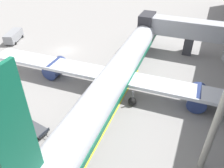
% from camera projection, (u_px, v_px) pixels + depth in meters
% --- Properties ---
extents(ground_plane, '(500.00, 500.00, 0.00)m').
position_uv_depth(ground_plane, '(65.00, 51.00, 42.21)').
color(ground_plane, gray).
extents(jet_bridge, '(19.91, 4.90, 6.48)m').
position_uv_depth(jet_bridge, '(203.00, 35.00, 38.60)').
color(jet_bridge, '#A8AAB2').
rests_on(jet_bridge, ground_plane).
extents(airplane, '(41.76, 45.32, 13.53)m').
position_uv_depth(airplane, '(121.00, 69.00, 30.73)').
color(airplane, silver).
rests_on(airplane, ground_plane).
extents(service_van, '(3.75, 5.84, 1.96)m').
position_uv_depth(service_van, '(14.00, 36.00, 45.50)').
color(service_van, gray).
rests_on(service_van, ground_plane).
extents(baggage_dolly_row_mid_a_col_b, '(3.74, 1.80, 0.92)m').
position_uv_depth(baggage_dolly_row_mid_a_col_b, '(18.00, 143.00, 22.93)').
color(baggage_dolly_row_mid_a_col_b, '#424449').
rests_on(baggage_dolly_row_mid_a_col_b, ground_plane).
extents(baggage_dolly_row_mid_a_col_c, '(3.76, 1.90, 0.92)m').
position_uv_depth(baggage_dolly_row_mid_a_col_c, '(47.00, 161.00, 21.10)').
color(baggage_dolly_row_mid_a_col_c, '#424449').
rests_on(baggage_dolly_row_mid_a_col_c, ground_plane).
extents(baggage_dolly_row_mid_b_col_a, '(3.77, 1.96, 0.92)m').
position_uv_depth(baggage_dolly_row_mid_b_col_a, '(9.00, 116.00, 26.43)').
color(baggage_dolly_row_mid_b_col_a, '#424449').
rests_on(baggage_dolly_row_mid_b_col_a, ground_plane).
extents(baggage_dolly_row_mid_b_col_b, '(3.77, 1.95, 0.92)m').
position_uv_depth(baggage_dolly_row_mid_b_col_b, '(36.00, 129.00, 24.58)').
color(baggage_dolly_row_mid_b_col_b, '#424449').
rests_on(baggage_dolly_row_mid_b_col_b, ground_plane).
extents(baggage_dolly_row_mid_b_col_c, '(3.73, 1.75, 0.92)m').
position_uv_depth(baggage_dolly_row_mid_b_col_c, '(64.00, 144.00, 22.81)').
color(baggage_dolly_row_mid_b_col_c, '#424449').
rests_on(baggage_dolly_row_mid_b_col_c, ground_plane).
extents(stand_guidance_stripe, '(1.73, 30.18, 0.01)m').
position_uv_depth(stand_guidance_stripe, '(102.00, 135.00, 24.55)').
color(stand_guidance_stripe, yellow).
rests_on(stand_guidance_stripe, ground_plane).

